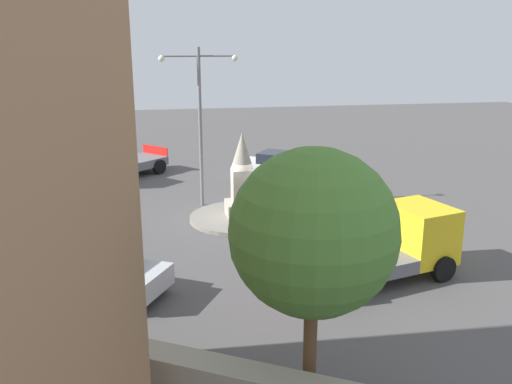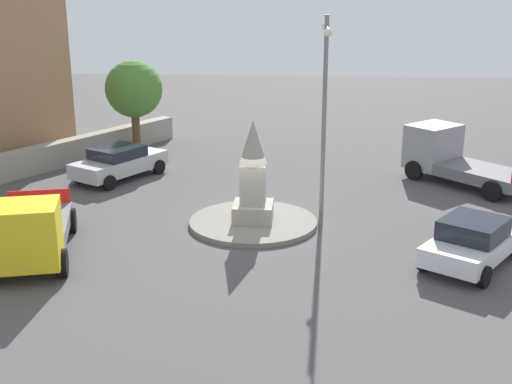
{
  "view_description": "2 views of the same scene",
  "coord_description": "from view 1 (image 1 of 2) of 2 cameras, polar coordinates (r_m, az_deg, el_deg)",
  "views": [
    {
      "loc": [
        -3.58,
        -22.3,
        7.51
      ],
      "look_at": [
        0.45,
        -0.79,
        1.43
      ],
      "focal_mm": 38.55,
      "sensor_mm": 36.0,
      "label": 1
    },
    {
      "loc": [
        22.55,
        1.72,
        8.29
      ],
      "look_at": [
        -0.1,
        0.1,
        1.19
      ],
      "focal_mm": 47.35,
      "sensor_mm": 36.0,
      "label": 2
    }
  ],
  "objects": [
    {
      "name": "car_silver_parked_right",
      "position": [
        17.46,
        -16.22,
        -7.88
      ],
      "size": [
        4.68,
        3.77,
        1.44
      ],
      "color": "#B7BABF",
      "rests_on": "ground"
    },
    {
      "name": "car_white_parked_left",
      "position": [
        30.73,
        2.04,
        2.83
      ],
      "size": [
        4.34,
        3.8,
        1.48
      ],
      "color": "silver",
      "rests_on": "ground"
    },
    {
      "name": "monument",
      "position": [
        23.3,
        -1.44,
        1.26
      ],
      "size": [
        1.4,
        1.4,
        3.62
      ],
      "color": "#9E9687",
      "rests_on": "traffic_island"
    },
    {
      "name": "traffic_island",
      "position": [
        23.77,
        -1.41,
        -2.67
      ],
      "size": [
        4.56,
        4.56,
        0.18
      ],
      "primitive_type": "cylinder",
      "color": "gray",
      "rests_on": "ground"
    },
    {
      "name": "ground_plane",
      "position": [
        23.8,
        -1.41,
        -2.87
      ],
      "size": [
        80.0,
        80.0,
        0.0
      ],
      "primitive_type": "plane",
      "color": "#4F4C4C"
    },
    {
      "name": "truck_grey_passing",
      "position": [
        31.21,
        -15.1,
        3.08
      ],
      "size": [
        5.43,
        5.22,
        2.32
      ],
      "color": "gray",
      "rests_on": "ground"
    },
    {
      "name": "streetlamp",
      "position": [
        25.03,
        -5.84,
        8.36
      ],
      "size": [
        3.48,
        0.28,
        7.21
      ],
      "color": "slate",
      "rests_on": "ground"
    },
    {
      "name": "truck_yellow_far_side",
      "position": [
        18.61,
        14.29,
        -5.28
      ],
      "size": [
        5.61,
        3.57,
        2.24
      ],
      "color": "yellow",
      "rests_on": "ground"
    },
    {
      "name": "stone_boundary_wall",
      "position": [
        14.08,
        -20.6,
        -15.0
      ],
      "size": [
        15.43,
        9.66,
        1.18
      ],
      "primitive_type": "cube",
      "rotation": [
        0.0,
        0.0,
        5.74
      ],
      "color": "#9E9687",
      "rests_on": "ground"
    },
    {
      "name": "tree_near_wall",
      "position": [
        10.85,
        5.97,
        -4.22
      ],
      "size": [
        3.38,
        3.38,
        5.56
      ],
      "color": "brown",
      "rests_on": "ground"
    }
  ]
}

